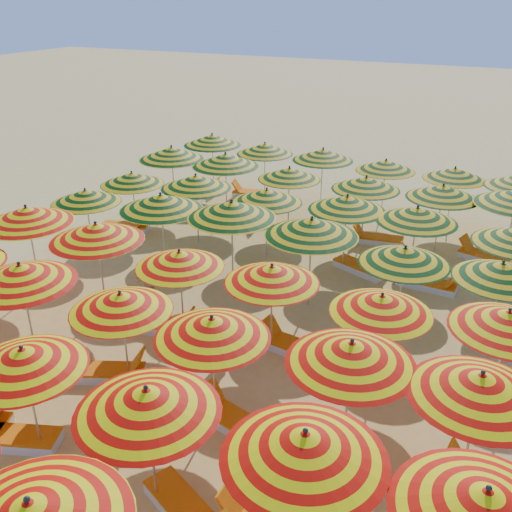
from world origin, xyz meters
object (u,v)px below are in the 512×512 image
object	(u,v)px
umbrella_20	(179,259)
umbrella_45	(386,166)
lounger_21	(485,257)
umbrella_32	(267,196)
lounger_19	(238,220)
beachgoer_a	(224,335)
umbrella_46	(455,174)
lounger_5	(13,438)
umbrella_25	(161,202)
umbrella_37	(226,160)
umbrella_28	(405,256)
lounger_16	(126,227)
umbrella_17	(480,386)
lounger_11	(234,421)
umbrella_30	(132,179)
umbrella_10	(305,445)
lounger_17	(361,268)
umbrella_40	(443,192)
umbrella_15	(212,328)
umbrella_19	(96,232)
umbrella_26	(232,210)
umbrella_31	(196,182)
lounger_23	(252,193)
umbrella_22	(382,304)
umbrella_39	(366,183)
lounger_18	(428,284)
umbrella_33	(347,203)
umbrella_38	(289,174)
umbrella_11	(485,504)
umbrella_27	(312,227)
umbrella_21	(272,274)
umbrella_36	(172,153)
umbrella_16	(351,353)
umbrella_13	(20,274)
lounger_20	(377,239)
umbrella_42	(212,140)
umbrella_14	(121,302)
lounger_22	(201,188)
umbrella_23	(508,321)
lounger_6	(185,509)
umbrella_34	(417,215)
lounger_13	(162,326)
umbrella_8	(23,359)
umbrella_9	(147,401)
lounger_10	(109,372)

from	to	relation	value
umbrella_20	umbrella_45	xyz separation A→B (m)	(2.56, 10.19, 0.01)
lounger_21	umbrella_32	bearing A→B (deg)	37.73
lounger_19	beachgoer_a	xyz separation A→B (m)	(3.69, -7.93, 0.56)
umbrella_46	lounger_5	distance (m)	16.32
umbrella_25	umbrella_37	size ratio (longest dim) A/B	1.20
umbrella_28	lounger_16	distance (m)	10.87
umbrella_17	lounger_11	bearing A→B (deg)	-174.59
umbrella_30	lounger_21	world-z (taller)	umbrella_30
umbrella_10	lounger_17	xyz separation A→B (m)	(-1.88, 9.99, -2.10)
umbrella_40	lounger_5	size ratio (longest dim) A/B	1.66
umbrella_15	umbrella_19	xyz separation A→B (m)	(-4.85, 2.51, 0.16)
umbrella_26	umbrella_31	bearing A→B (deg)	138.25
umbrella_10	umbrella_17	size ratio (longest dim) A/B	0.89
umbrella_31	lounger_23	bearing A→B (deg)	94.58
umbrella_22	umbrella_39	world-z (taller)	umbrella_39
lounger_18	lounger_19	size ratio (longest dim) A/B	0.99
umbrella_33	umbrella_38	distance (m)	3.69
umbrella_20	lounger_18	bearing A→B (deg)	43.89
umbrella_11	umbrella_25	distance (m)	12.15
umbrella_27	umbrella_32	size ratio (longest dim) A/B	1.34
umbrella_21	umbrella_36	distance (m)	10.27
umbrella_16	umbrella_37	xyz separation A→B (m)	(-7.69, 9.66, 0.13)
lounger_21	lounger_11	bearing A→B (deg)	84.89
umbrella_33	umbrella_38	xyz separation A→B (m)	(-2.84, 2.35, -0.10)
umbrella_33	lounger_17	world-z (taller)	umbrella_33
umbrella_13	lounger_20	world-z (taller)	umbrella_13
umbrella_42	umbrella_28	bearing A→B (deg)	-38.39
umbrella_37	umbrella_46	size ratio (longest dim) A/B	0.96
umbrella_14	lounger_21	xyz separation A→B (m)	(6.57, 10.08, -1.90)
umbrella_11	umbrella_40	distance (m)	12.61
umbrella_45	lounger_22	xyz separation A→B (m)	(-7.89, -0.24, -1.91)
umbrella_20	umbrella_17	bearing A→B (deg)	-17.16
umbrella_11	umbrella_28	world-z (taller)	umbrella_11
umbrella_23	lounger_17	xyz separation A→B (m)	(-4.22, 4.97, -1.96)
umbrella_38	lounger_18	bearing A→B (deg)	-24.68
umbrella_25	lounger_6	size ratio (longest dim) A/B	1.76
umbrella_45	lounger_11	distance (m)	12.94
umbrella_34	umbrella_20	bearing A→B (deg)	-131.85
lounger_13	umbrella_30	bearing A→B (deg)	118.71
umbrella_23	umbrella_25	world-z (taller)	umbrella_25
umbrella_8	umbrella_17	world-z (taller)	umbrella_17
umbrella_8	umbrella_36	distance (m)	12.97
umbrella_9	lounger_5	xyz separation A→B (m)	(-3.31, -0.03, -2.04)
umbrella_15	umbrella_38	world-z (taller)	umbrella_15
lounger_5	lounger_10	bearing A→B (deg)	-117.89
umbrella_30	umbrella_34	distance (m)	9.68
umbrella_36	umbrella_11	bearing A→B (deg)	-44.01
umbrella_14	umbrella_17	bearing A→B (deg)	0.90
lounger_5	lounger_13	size ratio (longest dim) A/B	1.00
umbrella_16	lounger_19	size ratio (longest dim) A/B	1.49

